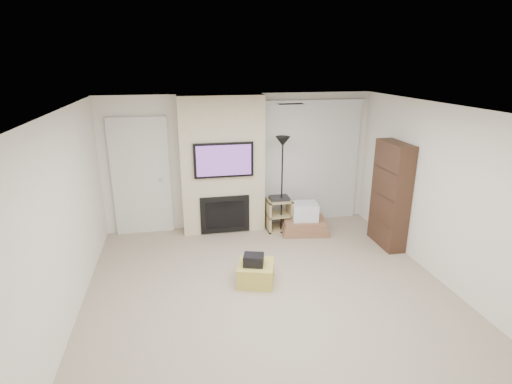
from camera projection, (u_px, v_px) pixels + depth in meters
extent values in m
cube|color=tan|center=(274.00, 301.00, 5.32)|extent=(5.00, 5.50, 0.00)
cube|color=white|center=(277.00, 112.00, 4.53)|extent=(5.00, 5.50, 0.00)
cube|color=white|center=(240.00, 162.00, 7.49)|extent=(5.00, 0.00, 2.50)
cube|color=white|center=(388.00, 380.00, 2.36)|extent=(5.00, 0.00, 2.50)
cube|color=white|center=(58.00, 230.00, 4.45)|extent=(0.00, 5.50, 2.50)
cube|color=white|center=(454.00, 201.00, 5.40)|extent=(0.00, 5.50, 2.50)
cube|color=silver|center=(291.00, 104.00, 5.36)|extent=(0.35, 0.18, 0.01)
cube|color=gold|center=(256.00, 273.00, 5.73)|extent=(0.62, 0.62, 0.30)
cube|color=black|center=(254.00, 260.00, 5.62)|extent=(0.33, 0.29, 0.16)
cube|color=beige|center=(222.00, 165.00, 7.23)|extent=(1.50, 0.40, 2.50)
cube|color=black|center=(224.00, 160.00, 6.97)|extent=(1.05, 0.06, 0.62)
cube|color=#522C6D|center=(224.00, 161.00, 6.94)|extent=(0.96, 0.00, 0.54)
cube|color=black|center=(225.00, 215.00, 7.31)|extent=(0.90, 0.04, 0.70)
cube|color=black|center=(225.00, 215.00, 7.29)|extent=(0.70, 0.02, 0.50)
cube|color=silver|center=(141.00, 177.00, 7.16)|extent=(1.02, 0.08, 2.14)
cube|color=#ADA89A|center=(142.00, 179.00, 7.19)|extent=(0.90, 0.05, 2.05)
cylinder|color=silver|center=(161.00, 180.00, 7.21)|extent=(0.07, 0.06, 0.07)
cube|color=silver|center=(314.00, 102.00, 7.36)|extent=(1.98, 0.10, 0.08)
cube|color=silver|center=(311.00, 164.00, 7.74)|extent=(1.90, 0.03, 2.29)
cylinder|color=black|center=(281.00, 230.00, 7.54)|extent=(0.27, 0.27, 0.03)
cylinder|color=black|center=(282.00, 188.00, 7.27)|extent=(0.03, 0.03, 1.67)
cone|color=black|center=(283.00, 141.00, 7.01)|extent=(0.27, 0.27, 0.17)
cube|color=tan|center=(268.00, 215.00, 7.46)|extent=(0.04, 0.38, 0.60)
cube|color=tan|center=(289.00, 214.00, 7.54)|extent=(0.04, 0.38, 0.60)
cube|color=tan|center=(279.00, 228.00, 7.59)|extent=(0.45, 0.38, 0.03)
cube|color=tan|center=(279.00, 215.00, 7.50)|extent=(0.45, 0.38, 0.03)
cube|color=tan|center=(279.00, 200.00, 7.41)|extent=(0.45, 0.38, 0.03)
cube|color=black|center=(279.00, 198.00, 7.40)|extent=(0.35, 0.25, 0.06)
cube|color=#8F6245|center=(304.00, 229.00, 7.48)|extent=(0.92, 0.75, 0.09)
cube|color=#8F6245|center=(304.00, 225.00, 7.45)|extent=(0.88, 0.71, 0.08)
cube|color=#8F6245|center=(304.00, 221.00, 7.43)|extent=(0.83, 0.66, 0.08)
cube|color=silver|center=(305.00, 211.00, 7.37)|extent=(0.52, 0.47, 0.31)
cube|color=#342015|center=(391.00, 195.00, 6.71)|extent=(0.30, 0.80, 1.80)
cube|color=#342015|center=(387.00, 220.00, 6.85)|extent=(0.26, 0.72, 0.02)
cube|color=#342015|center=(389.00, 195.00, 6.71)|extent=(0.26, 0.72, 0.02)
cube|color=#342015|center=(392.00, 169.00, 6.57)|extent=(0.26, 0.72, 0.02)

